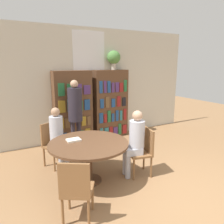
% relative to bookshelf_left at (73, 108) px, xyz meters
% --- Properties ---
extents(ground_plane, '(16.00, 16.00, 0.00)m').
position_rel_bookshelf_left_xyz_m(ground_plane, '(0.55, -3.17, -0.94)').
color(ground_plane, olive).
extents(wall_back, '(6.40, 0.07, 3.00)m').
position_rel_bookshelf_left_xyz_m(wall_back, '(0.55, 0.19, 0.56)').
color(wall_back, beige).
rests_on(wall_back, ground_plane).
extents(bookshelf_left, '(0.99, 0.34, 1.90)m').
position_rel_bookshelf_left_xyz_m(bookshelf_left, '(0.00, 0.00, 0.00)').
color(bookshelf_left, brown).
rests_on(bookshelf_left, ground_plane).
extents(bookshelf_right, '(0.99, 0.34, 1.90)m').
position_rel_bookshelf_left_xyz_m(bookshelf_right, '(1.11, 0.00, 0.00)').
color(bookshelf_right, brown).
rests_on(bookshelf_right, ground_plane).
extents(flower_vase, '(0.36, 0.36, 0.52)m').
position_rel_bookshelf_left_xyz_m(flower_vase, '(1.22, 0.00, 1.27)').
color(flower_vase, '#B7AD9E').
rests_on(flower_vase, bookshelf_right).
extents(reading_table, '(1.39, 1.39, 0.74)m').
position_rel_bookshelf_left_xyz_m(reading_table, '(-0.42, -2.03, -0.31)').
color(reading_table, brown).
rests_on(reading_table, ground_plane).
extents(chair_near_camera, '(0.55, 0.55, 0.89)m').
position_rel_bookshelf_left_xyz_m(chair_near_camera, '(-0.96, -2.91, -0.45)').
color(chair_near_camera, brown).
rests_on(chair_near_camera, ground_plane).
extents(chair_left_side, '(0.52, 0.52, 0.89)m').
position_rel_bookshelf_left_xyz_m(chair_left_side, '(-0.81, -1.07, -0.45)').
color(chair_left_side, brown).
rests_on(chair_left_side, ground_plane).
extents(chair_far_side, '(0.48, 0.48, 0.89)m').
position_rel_bookshelf_left_xyz_m(chair_far_side, '(0.59, -2.27, -0.45)').
color(chair_far_side, brown).
rests_on(chair_far_side, ground_plane).
extents(seated_reader_left, '(0.36, 0.40, 1.24)m').
position_rel_bookshelf_left_xyz_m(seated_reader_left, '(-0.74, -1.24, -0.24)').
color(seated_reader_left, '#B2B7C6').
rests_on(seated_reader_left, ground_plane).
extents(seated_reader_right, '(0.41, 0.35, 1.25)m').
position_rel_bookshelf_left_xyz_m(seated_reader_right, '(0.42, -2.23, -0.23)').
color(seated_reader_right, '#B2B7C6').
rests_on(seated_reader_right, ground_plane).
extents(librarian_standing, '(0.34, 0.61, 1.70)m').
position_rel_bookshelf_left_xyz_m(librarian_standing, '(-0.11, -0.50, 0.11)').
color(librarian_standing, '#28232D').
rests_on(librarian_standing, ground_plane).
extents(open_book_on_table, '(0.24, 0.18, 0.03)m').
position_rel_bookshelf_left_xyz_m(open_book_on_table, '(-0.62, -1.82, -0.19)').
color(open_book_on_table, silver).
rests_on(open_book_on_table, reading_table).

